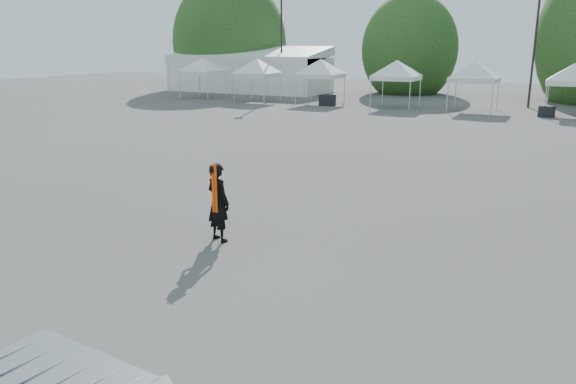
% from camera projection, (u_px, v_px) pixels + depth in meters
% --- Properties ---
extents(ground, '(120.00, 120.00, 0.00)m').
position_uv_depth(ground, '(295.00, 228.00, 13.99)').
color(ground, '#474442').
rests_on(ground, ground).
extents(marquee, '(15.00, 6.25, 4.23)m').
position_uv_depth(marquee, '(249.00, 71.00, 53.28)').
color(marquee, white).
rests_on(marquee, ground).
extents(light_pole_west, '(0.60, 0.25, 10.30)m').
position_uv_depth(light_pole_west, '(281.00, 28.00, 49.70)').
color(light_pole_west, black).
rests_on(light_pole_west, ground).
extents(light_pole_east, '(0.60, 0.25, 9.80)m').
position_uv_depth(light_pole_east, '(537.00, 28.00, 38.89)').
color(light_pole_east, black).
rests_on(light_pole_east, ground).
extents(tree_far_w, '(4.80, 4.80, 7.30)m').
position_uv_depth(tree_far_w, '(230.00, 43.00, 56.95)').
color(tree_far_w, '#382314').
rests_on(tree_far_w, ground).
extents(tree_mid_w, '(4.16, 4.16, 6.33)m').
position_uv_depth(tree_mid_w, '(409.00, 50.00, 50.99)').
color(tree_mid_w, '#382314').
rests_on(tree_mid_w, ground).
extents(tent_a, '(4.23, 4.23, 3.88)m').
position_uv_depth(tent_a, '(202.00, 61.00, 46.97)').
color(tent_a, silver).
rests_on(tent_a, ground).
extents(tent_b, '(4.07, 4.07, 3.88)m').
position_uv_depth(tent_b, '(257.00, 62.00, 43.74)').
color(tent_b, silver).
rests_on(tent_b, ground).
extents(tent_c, '(4.31, 4.31, 3.88)m').
position_uv_depth(tent_c, '(321.00, 63.00, 42.41)').
color(tent_c, silver).
rests_on(tent_c, ground).
extents(tent_d, '(4.25, 4.25, 3.88)m').
position_uv_depth(tent_d, '(397.00, 64.00, 39.64)').
color(tent_d, silver).
rests_on(tent_d, ground).
extents(tent_e, '(4.28, 4.28, 3.88)m').
position_uv_depth(tent_e, '(475.00, 65.00, 37.41)').
color(tent_e, silver).
rests_on(tent_e, ground).
extents(tent_f, '(4.49, 4.49, 3.88)m').
position_uv_depth(tent_f, '(576.00, 67.00, 34.85)').
color(tent_f, silver).
rests_on(tent_f, ground).
extents(man, '(0.78, 0.64, 1.84)m').
position_uv_depth(man, '(218.00, 202.00, 12.87)').
color(man, black).
rests_on(man, ground).
extents(barrier_left, '(2.62, 1.49, 0.08)m').
position_uv_depth(barrier_left, '(62.00, 372.00, 7.77)').
color(barrier_left, '#9A9CA1').
rests_on(barrier_left, ground).
extents(crate_west, '(1.11, 0.92, 0.80)m').
position_uv_depth(crate_west, '(327.00, 100.00, 41.49)').
color(crate_west, black).
rests_on(crate_west, ground).
extents(crate_mid, '(0.98, 0.81, 0.69)m').
position_uv_depth(crate_mid, '(547.00, 111.00, 35.05)').
color(crate_mid, black).
rests_on(crate_mid, ground).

